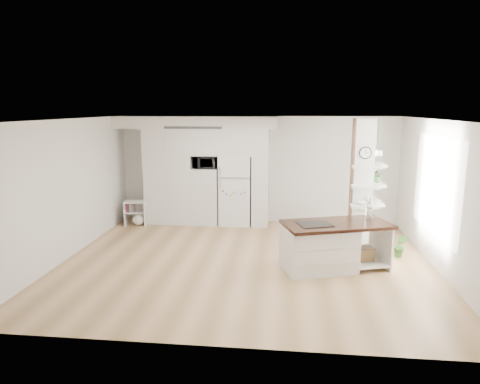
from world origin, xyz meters
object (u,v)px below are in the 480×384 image
at_px(kitchen_island, 325,245).
at_px(bookshelf, 137,215).
at_px(refrigerator, 235,190).
at_px(floor_plant_a, 400,246).

bearing_deg(kitchen_island, bookshelf, 132.61).
height_order(refrigerator, bookshelf, refrigerator).
relative_size(kitchen_island, bookshelf, 3.38).
bearing_deg(refrigerator, kitchen_island, -55.62).
xyz_separation_m(refrigerator, floor_plant_a, (3.52, -2.11, -0.64)).
xyz_separation_m(kitchen_island, bookshelf, (-4.44, 2.49, -0.18)).
xyz_separation_m(refrigerator, bookshelf, (-2.45, -0.41, -0.60)).
distance_m(bookshelf, floor_plant_a, 6.21).
height_order(kitchen_island, bookshelf, kitchen_island).
relative_size(bookshelf, floor_plant_a, 1.33).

